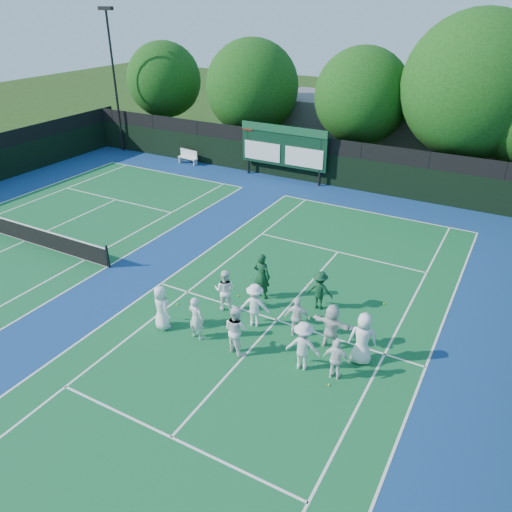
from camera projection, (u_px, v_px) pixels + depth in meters
The scene contains 31 objects.
ground at pixel (264, 334), 17.91m from camera, with size 120.00×120.00×0.00m, color #1B360E.
court_apron at pixel (151, 281), 21.27m from camera, with size 34.00×32.00×0.01m, color navy.
near_court at pixel (277, 320), 18.68m from camera, with size 11.05×23.85×0.01m.
left_court at pixel (25, 241), 24.72m from camera, with size 11.05×23.85×0.01m.
back_fence at pixel (300, 160), 32.25m from camera, with size 34.00×0.08×3.00m.
scoreboard at pixel (283, 147), 31.98m from camera, with size 6.00×0.21×3.55m.
clubhouse at pixel (396, 131), 36.41m from camera, with size 18.00×6.00×4.00m, color slate.
light_pole_left at pixel (113, 65), 36.18m from camera, with size 1.20×0.30×10.12m.
tennis_net at pixel (23, 232), 24.49m from camera, with size 11.30×0.10×1.10m.
bench at pixel (188, 156), 35.79m from camera, with size 1.63×0.63×1.01m.
tree_a at pixel (166, 82), 39.16m from camera, with size 5.76×5.76×7.80m.
tree_b at pixel (255, 90), 35.72m from camera, with size 6.65×6.65×8.30m.
tree_c at pixel (364, 99), 32.18m from camera, with size 6.16×6.16×8.12m.
tree_d at pixel (477, 90), 28.83m from camera, with size 8.39×8.39×10.34m.
tennis_ball_0 at pixel (178, 304), 19.60m from camera, with size 0.07×0.07×0.07m, color yellow.
tennis_ball_1 at pixel (384, 304), 19.62m from camera, with size 0.07×0.07×0.07m, color yellow.
tennis_ball_3 at pixel (238, 296), 20.15m from camera, with size 0.07×0.07×0.07m, color yellow.
tennis_ball_4 at pixel (308, 284), 20.95m from camera, with size 0.07×0.07×0.07m, color yellow.
tennis_ball_5 at pixel (329, 385), 15.54m from camera, with size 0.07×0.07×0.07m, color yellow.
player_front_0 at pixel (161, 308), 17.91m from camera, with size 0.83×0.54×1.71m, color white.
player_front_1 at pixel (196, 318), 17.35m from camera, with size 0.61×0.40×1.68m, color silver.
player_front_2 at pixel (236, 329), 16.68m from camera, with size 0.87×0.68×1.78m, color white.
player_front_3 at pixel (303, 346), 15.92m from camera, with size 1.13×0.65×1.75m, color silver.
player_front_4 at pixel (336, 359), 15.56m from camera, with size 0.86×0.36×1.47m, color white.
player_back_0 at pixel (225, 290), 19.00m from camera, with size 0.82×0.64×1.69m, color white.
player_back_1 at pixel (255, 305), 18.04m from camera, with size 1.11×0.64×1.71m, color white.
player_back_2 at pixel (297, 317), 17.53m from camera, with size 0.90×0.37×1.53m, color white.
player_back_3 at pixel (331, 326), 16.93m from camera, with size 1.55×0.49×1.67m, color silver.
player_back_4 at pixel (363, 338), 16.18m from camera, with size 0.91×0.59×1.86m, color white.
coach_left at pixel (262, 276), 19.68m from camera, with size 0.71×0.47×1.95m, color #103C1F.
coach_right at pixel (320, 290), 19.07m from camera, with size 1.03×0.59×1.59m, color #103B21.
Camera 1 is at (6.83, -12.85, 10.82)m, focal length 35.00 mm.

